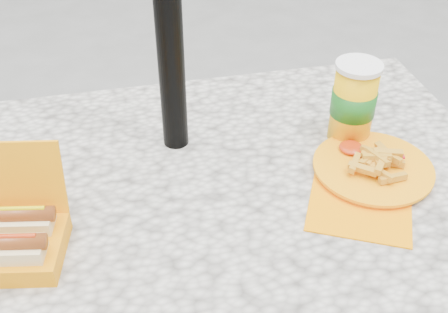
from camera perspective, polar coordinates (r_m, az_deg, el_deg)
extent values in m
cube|color=beige|center=(1.03, -3.45, -4.74)|extent=(1.20, 0.80, 0.05)
cylinder|color=black|center=(1.62, 12.90, -4.91)|extent=(0.07, 0.07, 0.70)
cube|color=#FF9708|center=(0.96, -21.83, -8.73)|extent=(0.22, 0.16, 0.03)
cube|color=#FF9708|center=(0.96, -21.75, -2.10)|extent=(0.20, 0.06, 0.13)
cube|color=beige|center=(0.96, -21.64, -6.61)|extent=(0.17, 0.08, 0.04)
cube|color=#FF8D00|center=(1.02, 13.65, -4.78)|extent=(0.24, 0.24, 0.00)
cylinder|color=#FF9708|center=(1.09, 14.87, -1.16)|extent=(0.21, 0.21, 0.01)
cylinder|color=#FF9708|center=(1.09, 14.91, -1.00)|extent=(0.22, 0.22, 0.01)
cube|color=orange|center=(1.07, 14.85, -0.70)|extent=(0.04, 0.05, 0.01)
cube|color=orange|center=(1.09, 16.50, -0.53)|extent=(0.05, 0.04, 0.01)
cube|color=orange|center=(1.11, 16.04, 0.48)|extent=(0.02, 0.06, 0.01)
cube|color=orange|center=(1.08, 15.22, -0.25)|extent=(0.03, 0.06, 0.01)
cube|color=orange|center=(1.07, 14.48, -0.17)|extent=(0.05, 0.04, 0.01)
cube|color=orange|center=(1.05, 15.67, -0.78)|extent=(0.04, 0.05, 0.01)
cube|color=orange|center=(1.09, 16.38, 0.07)|extent=(0.04, 0.05, 0.01)
cube|color=orange|center=(1.05, 15.62, -1.63)|extent=(0.04, 0.05, 0.01)
cube|color=orange|center=(1.10, 14.97, 0.32)|extent=(0.04, 0.05, 0.01)
cube|color=orange|center=(1.09, 16.33, 0.36)|extent=(0.06, 0.03, 0.01)
cube|color=orange|center=(1.08, 15.21, -0.44)|extent=(0.05, 0.04, 0.01)
cube|color=orange|center=(1.08, 15.13, -0.08)|extent=(0.05, 0.04, 0.01)
cube|color=orange|center=(1.08, 14.72, -0.12)|extent=(0.05, 0.05, 0.01)
cube|color=orange|center=(1.06, 13.13, -0.63)|extent=(0.04, 0.05, 0.01)
cube|color=orange|center=(1.05, 13.93, -1.23)|extent=(0.05, 0.05, 0.01)
cube|color=orange|center=(1.07, 15.25, -0.07)|extent=(0.03, 0.06, 0.01)
cube|color=orange|center=(1.08, 15.19, -0.49)|extent=(0.05, 0.04, 0.01)
cube|color=orange|center=(1.07, 15.29, -0.09)|extent=(0.06, 0.02, 0.01)
cube|color=orange|center=(1.05, 16.78, -2.13)|extent=(0.05, 0.02, 0.01)
ellipsoid|color=#B82B0A|center=(1.11, 12.80, 0.90)|extent=(0.05, 0.05, 0.01)
cube|color=red|center=(1.09, 15.51, 0.01)|extent=(0.09, 0.03, 0.00)
cylinder|color=#FFB606|center=(1.13, 12.98, 5.20)|extent=(0.08, 0.08, 0.16)
cylinder|color=#18621A|center=(1.13, 13.01, 5.41)|extent=(0.09, 0.09, 0.05)
cylinder|color=white|center=(1.09, 13.59, 8.93)|extent=(0.09, 0.09, 0.01)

